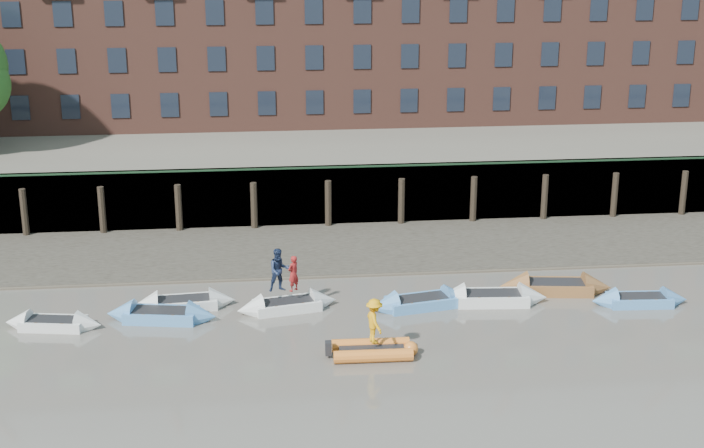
{
  "coord_description": "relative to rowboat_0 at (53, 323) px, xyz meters",
  "views": [
    {
      "loc": [
        -6.04,
        -28.91,
        16.12
      ],
      "look_at": [
        -1.74,
        12.0,
        3.2
      ],
      "focal_mm": 50.0,
      "sensor_mm": 36.0,
      "label": 1
    }
  ],
  "objects": [
    {
      "name": "person_rower_a",
      "position": [
        9.91,
        1.01,
        1.43
      ],
      "size": [
        0.68,
        0.67,
        1.58
      ],
      "primitive_type": "imported",
      "rotation": [
        0.0,
        0.0,
        3.91
      ],
      "color": "maroon",
      "rests_on": "rowboat_3"
    },
    {
      "name": "rowboat_1",
      "position": [
        4.35,
        0.36,
        0.03
      ],
      "size": [
        4.8,
        2.13,
        1.35
      ],
      "rotation": [
        0.0,
        0.0,
        -0.18
      ],
      "color": "#4C86C1",
      "rests_on": "ground"
    },
    {
      "name": "rowboat_5",
      "position": [
        18.54,
        0.79,
        0.04
      ],
      "size": [
        4.92,
        1.75,
        1.4
      ],
      "rotation": [
        0.0,
        0.0,
        -0.07
      ],
      "color": "silver",
      "rests_on": "ground"
    },
    {
      "name": "ground",
      "position": [
        14.35,
        -9.22,
        -0.21
      ],
      "size": [
        220.0,
        220.0,
        0.0
      ],
      "primitive_type": "plane",
      "color": "#605B53",
      "rests_on": "ground"
    },
    {
      "name": "rowboat_2",
      "position": [
        5.21,
        1.65,
        0.02
      ],
      "size": [
        4.46,
        1.62,
        1.27
      ],
      "rotation": [
        0.0,
        0.0,
        0.08
      ],
      "color": "silver",
      "rests_on": "ground"
    },
    {
      "name": "rowboat_7",
      "position": [
        24.89,
        -0.06,
        0.01
      ],
      "size": [
        4.25,
        1.45,
        1.21
      ],
      "rotation": [
        0.0,
        0.0,
        -0.06
      ],
      "color": "#4C86C1",
      "rests_on": "ground"
    },
    {
      "name": "rib_tender",
      "position": [
        12.81,
        -4.02,
        0.04
      ],
      "size": [
        3.32,
        1.61,
        0.57
      ],
      "rotation": [
        0.0,
        0.0,
        -0.02
      ],
      "color": "orange",
      "rests_on": "ground"
    },
    {
      "name": "mud_band",
      "position": [
        14.35,
        5.38,
        -0.21
      ],
      "size": [
        110.0,
        1.6,
        0.1
      ],
      "primitive_type": "cube",
      "color": "#4C4336",
      "rests_on": "ground"
    },
    {
      "name": "rowboat_3",
      "position": [
        9.62,
        0.94,
        0.02
      ],
      "size": [
        4.52,
        2.13,
        1.26
      ],
      "rotation": [
        0.0,
        0.0,
        0.21
      ],
      "color": "silver",
      "rests_on": "ground"
    },
    {
      "name": "river_wall",
      "position": [
        14.35,
        13.16,
        1.39
      ],
      "size": [
        110.0,
        1.23,
        3.3
      ],
      "color": "#2D2A26",
      "rests_on": "ground"
    },
    {
      "name": "rowboat_4",
      "position": [
        15.38,
        0.65,
        0.03
      ],
      "size": [
        4.73,
        2.22,
        1.32
      ],
      "rotation": [
        0.0,
        0.0,
        0.21
      ],
      "color": "#4C86C1",
      "rests_on": "ground"
    },
    {
      "name": "foreshore",
      "position": [
        14.35,
        8.78,
        -0.21
      ],
      "size": [
        110.0,
        8.0,
        0.5
      ],
      "primitive_type": "cube",
      "color": "#3D382F",
      "rests_on": "ground"
    },
    {
      "name": "rowboat_0",
      "position": [
        0.0,
        0.0,
        0.0
      ],
      "size": [
        4.16,
        1.84,
        1.17
      ],
      "rotation": [
        0.0,
        0.0,
        -0.17
      ],
      "color": "silver",
      "rests_on": "ground"
    },
    {
      "name": "person_rower_b",
      "position": [
        9.32,
        1.05,
        1.59
      ],
      "size": [
        1.06,
        0.9,
        1.9
      ],
      "primitive_type": "imported",
      "rotation": [
        0.0,
        0.0,
        0.22
      ],
      "color": "#19233F",
      "rests_on": "rowboat_3"
    },
    {
      "name": "rowboat_6",
      "position": [
        21.69,
        1.77,
        0.05
      ],
      "size": [
        5.14,
        2.09,
        1.45
      ],
      "rotation": [
        0.0,
        0.0,
        -0.13
      ],
      "color": "brown",
      "rests_on": "ground"
    },
    {
      "name": "bank_terrace",
      "position": [
        14.35,
        26.78,
        1.39
      ],
      "size": [
        110.0,
        28.0,
        3.2
      ],
      "primitive_type": "cube",
      "color": "#5E594D",
      "rests_on": "ground"
    },
    {
      "name": "person_rib_crew",
      "position": [
        12.77,
        -3.92,
        1.21
      ],
      "size": [
        0.9,
        1.26,
        1.76
      ],
      "primitive_type": "imported",
      "rotation": [
        0.0,
        0.0,
        1.81
      ],
      "color": "orange",
      "rests_on": "rib_tender"
    }
  ]
}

